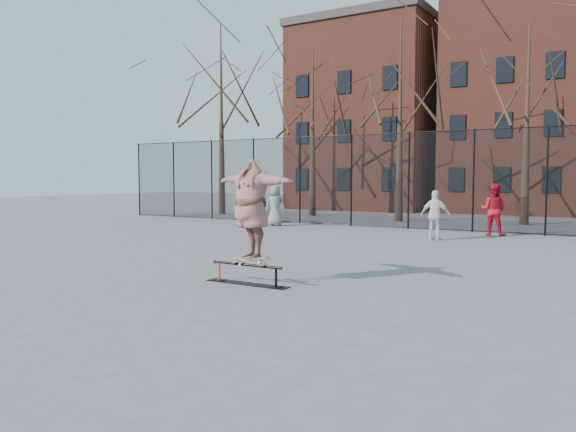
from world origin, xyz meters
The scene contains 11 objects.
ground centered at (0.00, 0.00, 0.00)m, with size 100.00×100.00×0.00m, color #5D5D61.
skate_rail centered at (-0.05, -0.25, 0.16)m, with size 1.89×0.29×0.42m.
skateboard centered at (0.07, -0.25, 0.46)m, with size 0.74×0.18×0.09m, color #9A673D, non-canonical shape.
skater centered at (0.07, -0.25, 1.48)m, with size 2.40×0.65×1.95m, color #603D98.
bystander_grey centered at (-6.84, 11.29, 0.90)m, with size 0.88×0.57×1.79m, color slate.
bystander_black centered at (-8.12, 12.00, 0.96)m, with size 0.70×0.46×1.92m, color black.
bystander_red centered at (2.18, 12.00, 0.95)m, with size 0.92×0.72×1.90m, color #AB0F1F.
bystander_white centered at (0.80, 9.49, 0.85)m, with size 1.00×0.42×1.70m, color silver.
fence centered at (-0.01, 13.00, 2.05)m, with size 34.03×0.07×4.00m.
tree_row centered at (-0.25, 17.15, 7.36)m, with size 33.66×7.46×10.67m.
rowhouses centered at (0.72, 26.00, 6.06)m, with size 29.00×7.00×13.00m.
Camera 1 is at (6.49, -9.28, 2.15)m, focal length 35.00 mm.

